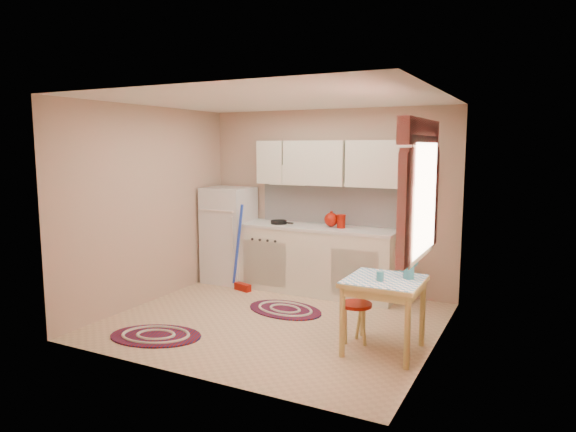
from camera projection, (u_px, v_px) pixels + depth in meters
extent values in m
plane|color=tan|center=(274.00, 321.00, 5.91)|extent=(3.60, 3.60, 0.00)
cube|color=silver|center=(273.00, 99.00, 5.57)|extent=(3.60, 3.20, 0.04)
cube|color=tan|center=(328.00, 200.00, 7.15)|extent=(3.60, 0.04, 2.50)
cube|color=tan|center=(183.00, 235.00, 4.32)|extent=(3.60, 0.04, 2.50)
cube|color=tan|center=(150.00, 205.00, 6.54)|extent=(0.04, 3.20, 2.50)
cube|color=tan|center=(438.00, 224.00, 4.93)|extent=(0.04, 3.20, 2.50)
cube|color=white|center=(336.00, 205.00, 7.09)|extent=(2.25, 0.03, 0.55)
cube|color=beige|center=(333.00, 163.00, 6.88)|extent=(2.25, 0.33, 0.60)
cube|color=white|center=(425.00, 198.00, 4.42)|extent=(0.04, 0.85, 0.95)
cube|color=silver|center=(229.00, 235.00, 7.56)|extent=(0.65, 0.60, 1.40)
cube|color=beige|center=(315.00, 261.00, 7.03)|extent=(2.25, 0.60, 0.88)
cube|color=silver|center=(315.00, 227.00, 6.97)|extent=(2.27, 0.62, 0.04)
cylinder|color=black|center=(279.00, 222.00, 7.15)|extent=(0.27, 0.27, 0.05)
cylinder|color=#8D1005|center=(341.00, 222.00, 6.78)|extent=(0.12, 0.12, 0.16)
cube|color=#D7BC6B|center=(383.00, 315.00, 4.99)|extent=(0.72, 0.72, 0.72)
cylinder|color=#8D1005|center=(356.00, 323.00, 5.22)|extent=(0.33, 0.33, 0.42)
cylinder|color=#296E7D|center=(380.00, 277.00, 4.85)|extent=(0.08, 0.08, 0.10)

